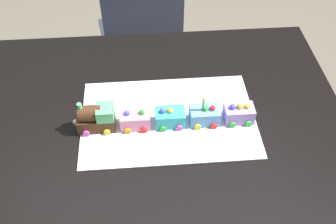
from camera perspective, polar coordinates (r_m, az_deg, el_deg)
The scene contains 10 objects.
ground_plane at distance 1.99m, azimuth -2.24°, elevation -15.44°, with size 8.00×8.00×0.00m, color #6B6054.
dining_table at distance 1.46m, azimuth -2.95°, elevation -3.65°, with size 1.40×1.00×0.74m.
chair at distance 2.18m, azimuth -3.98°, elevation 10.55°, with size 0.46×0.46×0.86m.
cake_board at distance 1.37m, azimuth -0.00°, elevation -0.92°, with size 0.60×0.40×0.00m, color silver.
cake_locomotive at distance 1.33m, azimuth -10.45°, elevation -0.84°, with size 0.14×0.08×0.12m.
cake_car_tanker_bubblegum at distance 1.33m, azimuth -4.84°, elevation -1.06°, with size 0.10×0.08×0.07m.
cake_car_caboose_turquoise at distance 1.33m, azimuth 0.21°, elevation -0.77°, with size 0.10×0.08×0.07m.
cake_car_hopper_sky_blue at distance 1.34m, azimuth 5.27°, elevation -0.48°, with size 0.10×0.08×0.07m.
cake_car_gondola_lavender at distance 1.37m, azimuth 10.15°, elevation -0.17°, with size 0.10×0.08×0.07m.
birthday_candle at distance 1.30m, azimuth 5.11°, elevation 1.49°, with size 0.01×0.01×0.05m.
Camera 1 is at (0.00, -0.94, 1.75)m, focal length 42.12 mm.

